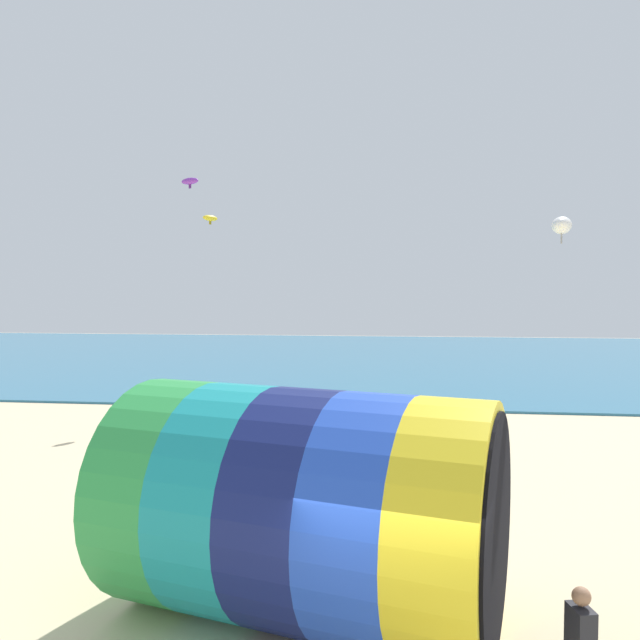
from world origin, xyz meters
TOP-DOWN VIEW (x-y plane):
  - sea at (0.00, 38.34)m, footprint 120.00×40.00m
  - giant_inflatable_tube at (-1.32, 1.63)m, footprint 6.38×4.92m
  - kite_purple_parafoil at (-7.09, 13.58)m, footprint 0.78×0.55m
  - kite_yellow_parafoil at (-7.59, 17.64)m, footprint 0.65×0.81m
  - kite_white_parafoil at (2.89, 3.80)m, footprint 0.66×1.00m

SIDE VIEW (x-z plane):
  - sea at x=0.00m, z-range 0.00..0.10m
  - giant_inflatable_tube at x=-1.32m, z-range 0.00..3.57m
  - kite_white_parafoil at x=2.89m, z-range 5.94..6.44m
  - kite_yellow_parafoil at x=-7.59m, z-range 7.82..8.21m
  - kite_purple_parafoil at x=-7.09m, z-range 8.64..9.01m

